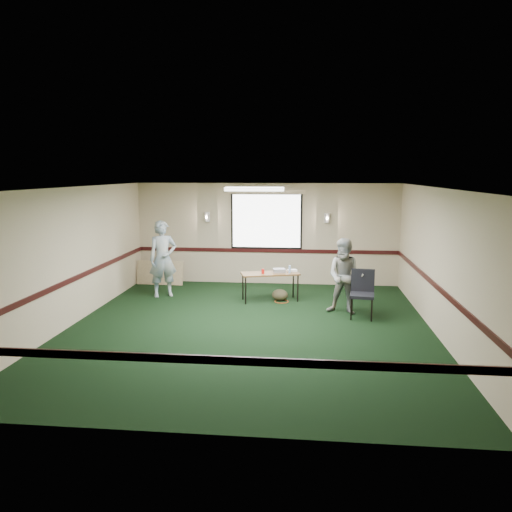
# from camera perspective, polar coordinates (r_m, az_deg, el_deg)

# --- Properties ---
(ground) EXTENTS (8.00, 8.00, 0.00)m
(ground) POSITION_cam_1_polar(r_m,az_deg,el_deg) (9.76, -0.80, -8.23)
(ground) COLOR black
(ground) RESTS_ON ground
(room_shell) EXTENTS (8.00, 8.02, 8.00)m
(room_shell) POSITION_cam_1_polar(r_m,az_deg,el_deg) (11.49, 0.43, 2.54)
(room_shell) COLOR #C3A78D
(room_shell) RESTS_ON ground
(folding_table) EXTENTS (1.43, 0.88, 0.67)m
(folding_table) POSITION_cam_1_polar(r_m,az_deg,el_deg) (11.63, 1.63, -2.18)
(folding_table) COLOR brown
(folding_table) RESTS_ON ground
(projector) EXTENTS (0.32, 0.28, 0.09)m
(projector) POSITION_cam_1_polar(r_m,az_deg,el_deg) (11.67, 2.66, -1.67)
(projector) COLOR #94949C
(projector) RESTS_ON folding_table
(game_console) EXTENTS (0.26, 0.23, 0.05)m
(game_console) POSITION_cam_1_polar(r_m,az_deg,el_deg) (11.78, 4.14, -1.67)
(game_console) COLOR white
(game_console) RESTS_ON folding_table
(red_cup) EXTENTS (0.07, 0.07, 0.11)m
(red_cup) POSITION_cam_1_polar(r_m,az_deg,el_deg) (11.52, 0.80, -1.76)
(red_cup) COLOR #BC120C
(red_cup) RESTS_ON folding_table
(water_bottle) EXTENTS (0.05, 0.05, 0.18)m
(water_bottle) POSITION_cam_1_polar(r_m,az_deg,el_deg) (11.61, 3.88, -1.52)
(water_bottle) COLOR #8BB1E3
(water_bottle) RESTS_ON folding_table
(duffel_bag) EXTENTS (0.44, 0.37, 0.27)m
(duffel_bag) POSITION_cam_1_polar(r_m,az_deg,el_deg) (11.77, 2.75, -4.46)
(duffel_bag) COLOR #453E27
(duffel_bag) RESTS_ON ground
(cable_coil) EXTENTS (0.42, 0.42, 0.02)m
(cable_coil) POSITION_cam_1_polar(r_m,az_deg,el_deg) (11.68, 2.94, -5.21)
(cable_coil) COLOR #B64316
(cable_coil) RESTS_ON ground
(folded_table) EXTENTS (1.26, 0.21, 0.64)m
(folded_table) POSITION_cam_1_polar(r_m,az_deg,el_deg) (13.62, -10.91, -1.89)
(folded_table) COLOR #9D8061
(folded_table) RESTS_ON ground
(conference_chair) EXTENTS (0.54, 0.56, 0.99)m
(conference_chair) POSITION_cam_1_polar(r_m,az_deg,el_deg) (10.58, 12.06, -3.78)
(conference_chair) COLOR black
(conference_chair) RESTS_ON ground
(person_left) EXTENTS (0.80, 0.70, 1.84)m
(person_left) POSITION_cam_1_polar(r_m,az_deg,el_deg) (12.22, -10.59, -0.32)
(person_left) COLOR #466C9A
(person_left) RESTS_ON ground
(person_right) EXTENTS (0.91, 0.79, 1.61)m
(person_right) POSITION_cam_1_polar(r_m,az_deg,el_deg) (10.73, 10.17, -2.30)
(person_right) COLOR slate
(person_right) RESTS_ON ground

